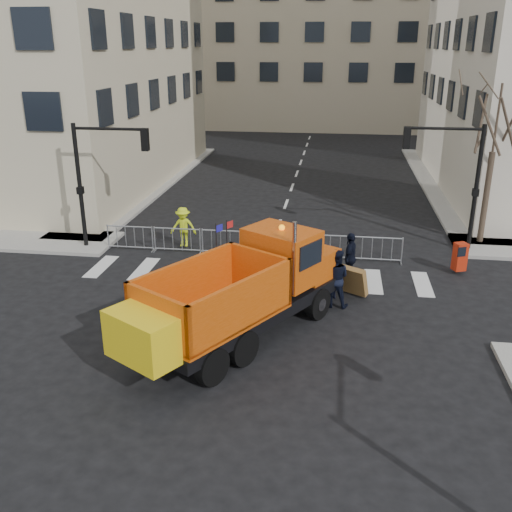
# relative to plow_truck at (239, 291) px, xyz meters

# --- Properties ---
(ground) EXTENTS (120.00, 120.00, 0.00)m
(ground) POSITION_rel_plow_truck_xyz_m (-0.05, -0.35, -1.61)
(ground) COLOR black
(ground) RESTS_ON ground
(sidewalk_back) EXTENTS (64.00, 5.00, 0.15)m
(sidewalk_back) POSITION_rel_plow_truck_xyz_m (-0.05, 8.15, -1.53)
(sidewalk_back) COLOR gray
(sidewalk_back) RESTS_ON ground
(building_far) EXTENTS (30.00, 18.00, 24.00)m
(building_far) POSITION_rel_plow_truck_xyz_m (-0.05, 51.65, 10.39)
(building_far) COLOR #C2B494
(building_far) RESTS_ON ground
(traffic_light_left) EXTENTS (0.18, 0.18, 5.40)m
(traffic_light_left) POSITION_rel_plow_truck_xyz_m (-8.05, 7.15, 1.09)
(traffic_light_left) COLOR black
(traffic_light_left) RESTS_ON ground
(traffic_light_right) EXTENTS (0.18, 0.18, 5.40)m
(traffic_light_right) POSITION_rel_plow_truck_xyz_m (8.45, 9.15, 1.09)
(traffic_light_right) COLOR black
(traffic_light_right) RESTS_ON ground
(crowd_barriers) EXTENTS (12.60, 0.60, 1.10)m
(crowd_barriers) POSITION_rel_plow_truck_xyz_m (-0.80, 7.25, -1.06)
(crowd_barriers) COLOR #9EA0A5
(crowd_barriers) RESTS_ON ground
(street_tree) EXTENTS (3.00, 3.00, 7.50)m
(street_tree) POSITION_rel_plow_truck_xyz_m (9.15, 10.15, 2.14)
(street_tree) COLOR #382B21
(street_tree) RESTS_ON ground
(plow_truck) EXTENTS (6.98, 9.25, 3.62)m
(plow_truck) POSITION_rel_plow_truck_xyz_m (0.00, 0.00, 0.00)
(plow_truck) COLOR black
(plow_truck) RESTS_ON ground
(cop_a) EXTENTS (0.80, 0.78, 1.85)m
(cop_a) POSITION_rel_plow_truck_xyz_m (2.63, 3.32, -0.68)
(cop_a) COLOR black
(cop_a) RESTS_ON ground
(cop_b) EXTENTS (1.06, 0.85, 2.05)m
(cop_b) POSITION_rel_plow_truck_xyz_m (2.78, 2.80, -0.58)
(cop_b) COLOR black
(cop_b) RESTS_ON ground
(cop_c) EXTENTS (0.76, 1.22, 1.93)m
(cop_c) POSITION_rel_plow_truck_xyz_m (3.32, 5.02, -0.64)
(cop_c) COLOR black
(cop_c) RESTS_ON ground
(worker) EXTENTS (1.15, 0.69, 1.73)m
(worker) POSITION_rel_plow_truck_xyz_m (-3.77, 7.64, -0.59)
(worker) COLOR #C7DD1A
(worker) RESTS_ON sidewalk_back
(newspaper_box) EXTENTS (0.57, 0.54, 1.10)m
(newspaper_box) POSITION_rel_plow_truck_xyz_m (7.55, 6.43, -0.91)
(newspaper_box) COLOR #B8250E
(newspaper_box) RESTS_ON sidewalk_back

